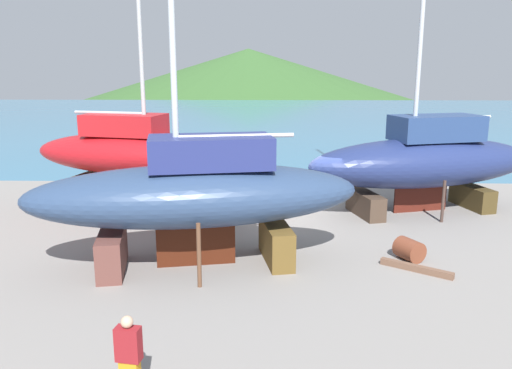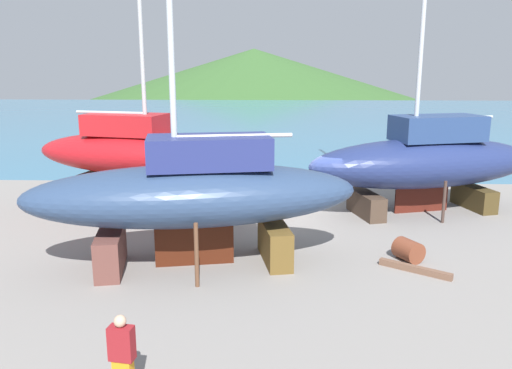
{
  "view_description": "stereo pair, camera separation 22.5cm",
  "coord_description": "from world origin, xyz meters",
  "px_view_note": "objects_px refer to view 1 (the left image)",
  "views": [
    {
      "loc": [
        -1.48,
        -19.93,
        5.87
      ],
      "look_at": [
        -1.97,
        -1.18,
        1.55
      ],
      "focal_mm": 36.06,
      "sensor_mm": 36.0,
      "label": 1
    },
    {
      "loc": [
        -1.25,
        -19.92,
        5.87
      ],
      "look_at": [
        -1.97,
        -1.18,
        1.55
      ],
      "focal_mm": 36.06,
      "sensor_mm": 36.0,
      "label": 2
    }
  ],
  "objects_px": {
    "sailboat_large_starboard": "(196,194)",
    "barrel_tipped_left": "(409,250)",
    "sailboat_far_slipway": "(135,154)",
    "barrel_tipped_center": "(276,210)",
    "sailboat_mid_port": "(424,160)",
    "worker": "(129,358)"
  },
  "relations": [
    {
      "from": "sailboat_large_starboard",
      "to": "barrel_tipped_left",
      "type": "bearing_deg",
      "value": 174.29
    },
    {
      "from": "sailboat_far_slipway",
      "to": "barrel_tipped_center",
      "type": "height_order",
      "value": "sailboat_far_slipway"
    },
    {
      "from": "sailboat_large_starboard",
      "to": "barrel_tipped_left",
      "type": "xyz_separation_m",
      "value": [
        6.5,
        0.6,
        -1.9
      ]
    },
    {
      "from": "sailboat_far_slipway",
      "to": "sailboat_mid_port",
      "type": "bearing_deg",
      "value": 11.73
    },
    {
      "from": "sailboat_large_starboard",
      "to": "barrel_tipped_center",
      "type": "xyz_separation_m",
      "value": [
        2.41,
        5.26,
        -1.97
      ]
    },
    {
      "from": "sailboat_mid_port",
      "to": "barrel_tipped_center",
      "type": "xyz_separation_m",
      "value": [
        -6.03,
        -0.91,
        -1.89
      ]
    },
    {
      "from": "sailboat_mid_port",
      "to": "sailboat_far_slipway",
      "type": "xyz_separation_m",
      "value": [
        -11.89,
        0.23,
        0.17
      ]
    },
    {
      "from": "sailboat_large_starboard",
      "to": "sailboat_far_slipway",
      "type": "distance_m",
      "value": 7.27
    },
    {
      "from": "sailboat_mid_port",
      "to": "worker",
      "type": "height_order",
      "value": "sailboat_mid_port"
    },
    {
      "from": "worker",
      "to": "sailboat_mid_port",
      "type": "bearing_deg",
      "value": 154.28
    },
    {
      "from": "worker",
      "to": "barrel_tipped_center",
      "type": "distance_m",
      "value": 12.08
    },
    {
      "from": "worker",
      "to": "barrel_tipped_left",
      "type": "distance_m",
      "value": 9.84
    },
    {
      "from": "barrel_tipped_center",
      "to": "worker",
      "type": "bearing_deg",
      "value": -103.04
    },
    {
      "from": "sailboat_large_starboard",
      "to": "sailboat_mid_port",
      "type": "distance_m",
      "value": 10.46
    },
    {
      "from": "barrel_tipped_center",
      "to": "barrel_tipped_left",
      "type": "xyz_separation_m",
      "value": [
        4.09,
        -4.66,
        0.07
      ]
    },
    {
      "from": "sailboat_mid_port",
      "to": "barrel_tipped_left",
      "type": "bearing_deg",
      "value": 55.35
    },
    {
      "from": "worker",
      "to": "barrel_tipped_left",
      "type": "xyz_separation_m",
      "value": [
        6.81,
        7.09,
        -0.52
      ]
    },
    {
      "from": "worker",
      "to": "barrel_tipped_left",
      "type": "bearing_deg",
      "value": 145.09
    },
    {
      "from": "sailboat_far_slipway",
      "to": "barrel_tipped_center",
      "type": "relative_size",
      "value": 16.2
    },
    {
      "from": "sailboat_far_slipway",
      "to": "barrel_tipped_center",
      "type": "bearing_deg",
      "value": 1.81
    },
    {
      "from": "sailboat_large_starboard",
      "to": "worker",
      "type": "xyz_separation_m",
      "value": [
        -0.31,
        -6.49,
        -1.37
      ]
    },
    {
      "from": "sailboat_far_slipway",
      "to": "worker",
      "type": "relative_size",
      "value": 8.34
    }
  ]
}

